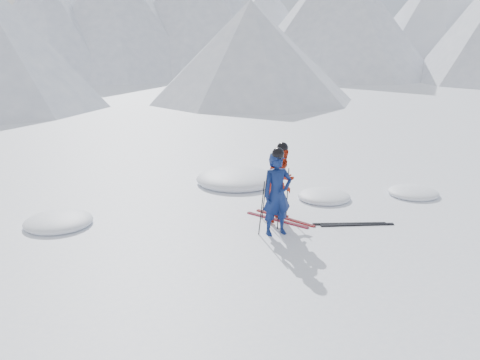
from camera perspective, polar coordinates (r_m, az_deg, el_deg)
ground at (r=12.26m, az=8.32°, el=-4.22°), size 160.00×160.00×0.00m
mountain_range at (r=45.93m, az=-17.38°, el=18.29°), size 106.15×62.94×15.53m
skier_blue at (r=10.91m, az=4.20°, el=-1.59°), size 0.74×0.56×1.82m
skier_red at (r=11.79m, az=4.71°, el=-0.44°), size 1.00×0.88×1.75m
pole_blue_left at (r=10.95m, az=2.44°, el=-3.17°), size 0.12×0.09×1.21m
pole_blue_right at (r=11.34m, az=4.40°, el=-2.53°), size 0.12×0.07×1.21m
pole_red_left at (r=11.89m, az=2.79°, el=-1.74°), size 0.12×0.09×1.17m
pole_red_right at (r=12.17m, az=5.35°, el=-1.38°), size 0.12×0.08×1.17m
ski_worn_left at (r=11.99m, az=4.16°, el=-4.49°), size 0.62×1.64×0.03m
ski_worn_right at (r=12.13m, az=5.06°, el=-4.26°), size 0.51×1.67×0.03m
ski_loose_a at (r=11.99m, az=12.17°, el=-4.82°), size 1.50×0.96×0.03m
ski_loose_b at (r=11.96m, az=13.02°, el=-4.92°), size 1.52×0.91×0.03m
snow_lumps at (r=14.16m, az=0.19°, el=-1.30°), size 10.13×5.56×0.53m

